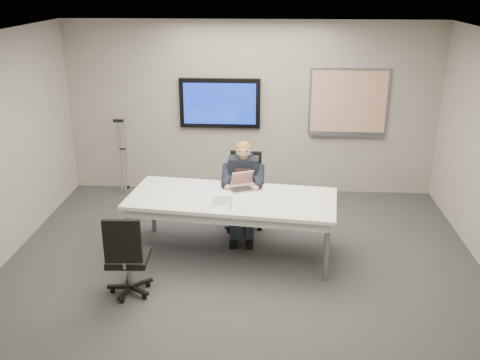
# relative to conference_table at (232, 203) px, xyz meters

# --- Properties ---
(floor) EXTENTS (6.00, 6.00, 0.02)m
(floor) POSITION_rel_conference_table_xyz_m (0.14, -0.72, -0.71)
(floor) COLOR #363638
(floor) RESTS_ON ground
(ceiling) EXTENTS (6.00, 6.00, 0.02)m
(ceiling) POSITION_rel_conference_table_xyz_m (0.14, -0.72, 2.09)
(ceiling) COLOR silver
(ceiling) RESTS_ON wall_back
(wall_back) EXTENTS (6.00, 0.02, 2.80)m
(wall_back) POSITION_rel_conference_table_xyz_m (0.14, 2.28, 0.69)
(wall_back) COLOR #A8A297
(wall_back) RESTS_ON ground
(wall_front) EXTENTS (6.00, 0.02, 2.80)m
(wall_front) POSITION_rel_conference_table_xyz_m (0.14, -3.72, 0.69)
(wall_front) COLOR #A8A297
(wall_front) RESTS_ON ground
(conference_table) EXTENTS (2.71, 1.37, 0.80)m
(conference_table) POSITION_rel_conference_table_xyz_m (0.00, 0.00, 0.00)
(conference_table) COLOR white
(conference_table) RESTS_ON ground
(tv_display) EXTENTS (1.30, 0.09, 0.80)m
(tv_display) POSITION_rel_conference_table_xyz_m (-0.36, 2.22, 0.79)
(tv_display) COLOR black
(tv_display) RESTS_ON wall_back
(whiteboard) EXTENTS (1.25, 0.08, 1.10)m
(whiteboard) POSITION_rel_conference_table_xyz_m (1.69, 2.25, 0.82)
(whiteboard) COLOR gray
(whiteboard) RESTS_ON wall_back
(office_chair_far) EXTENTS (0.57, 0.57, 1.11)m
(office_chair_far) POSITION_rel_conference_table_xyz_m (0.11, 0.78, -0.37)
(office_chair_far) COLOR black
(office_chair_far) RESTS_ON ground
(office_chair_near) EXTENTS (0.51, 0.51, 1.02)m
(office_chair_near) POSITION_rel_conference_table_xyz_m (-1.09, -1.04, -0.39)
(office_chair_near) COLOR black
(office_chair_near) RESTS_ON ground
(seated_person) EXTENTS (0.42, 0.71, 1.33)m
(seated_person) POSITION_rel_conference_table_xyz_m (0.11, 0.52, -0.17)
(seated_person) COLOR #212837
(seated_person) RESTS_ON office_chair_far
(crutch) EXTENTS (0.38, 0.62, 1.36)m
(crutch) POSITION_rel_conference_table_xyz_m (-1.96, 2.07, -0.05)
(crutch) COLOR #9EA0A5
(crutch) RESTS_ON ground
(laptop) EXTENTS (0.36, 0.39, 0.21)m
(laptop) POSITION_rel_conference_table_xyz_m (0.11, 0.29, 0.15)
(laptop) COLOR #B7B7BA
(laptop) RESTS_ON conference_table
(name_tent) EXTENTS (0.26, 0.16, 0.10)m
(name_tent) POSITION_rel_conference_table_xyz_m (-0.10, -0.24, 0.14)
(name_tent) COLOR white
(name_tent) RESTS_ON conference_table
(pen) EXTENTS (0.03, 0.13, 0.01)m
(pen) POSITION_rel_conference_table_xyz_m (0.01, -0.33, 0.10)
(pen) COLOR black
(pen) RESTS_ON conference_table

